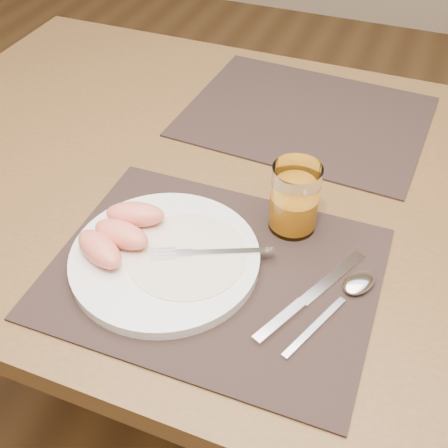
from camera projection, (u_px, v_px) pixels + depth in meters
ground at (246, 406)px, 1.46m from camera, size 5.00×5.00×0.00m
table at (255, 217)px, 1.00m from camera, size 1.40×0.90×0.75m
placemat_near at (214, 272)px, 0.79m from camera, size 0.45×0.35×0.00m
placemat_far at (306, 116)px, 1.09m from camera, size 0.47×0.37×0.00m
plate at (165, 258)px, 0.80m from camera, size 0.27×0.27×0.02m
plate_dressing at (187, 255)px, 0.79m from camera, size 0.17×0.17×0.00m
fork at (201, 253)px, 0.79m from camera, size 0.17×0.09×0.00m
knife at (303, 302)px, 0.75m from camera, size 0.11×0.21×0.01m
spoon at (353, 288)px, 0.76m from camera, size 0.09×0.19×0.01m
juice_glass at (294, 201)px, 0.83m from camera, size 0.07×0.07×0.11m
grapefruit_wedges at (119, 232)px, 0.80m from camera, size 0.11×0.15×0.03m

